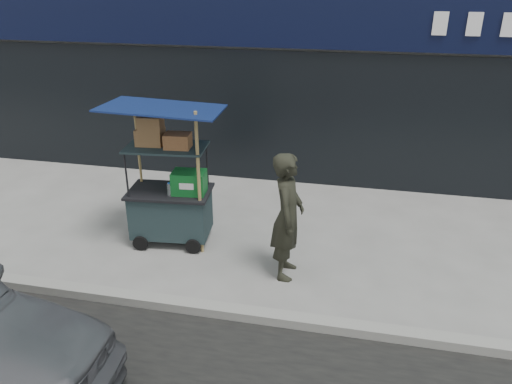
# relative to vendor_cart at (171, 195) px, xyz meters

# --- Properties ---
(ground) EXTENTS (80.00, 80.00, 0.00)m
(ground) POSITION_rel_vendor_cart_xyz_m (1.43, -1.33, -0.73)
(ground) COLOR slate
(ground) RESTS_ON ground
(curb) EXTENTS (80.00, 0.18, 0.12)m
(curb) POSITION_rel_vendor_cart_xyz_m (1.43, -1.53, -0.67)
(curb) COLOR gray
(curb) RESTS_ON ground
(vendor_cart) EXTENTS (1.64, 1.23, 2.09)m
(vendor_cart) POSITION_rel_vendor_cart_xyz_m (0.00, 0.00, 0.00)
(vendor_cart) COLOR #19282C
(vendor_cart) RESTS_ON ground
(vendor_man) EXTENTS (0.41, 0.62, 1.68)m
(vendor_man) POSITION_rel_vendor_cart_xyz_m (1.75, -0.51, 0.11)
(vendor_man) COLOR black
(vendor_man) RESTS_ON ground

